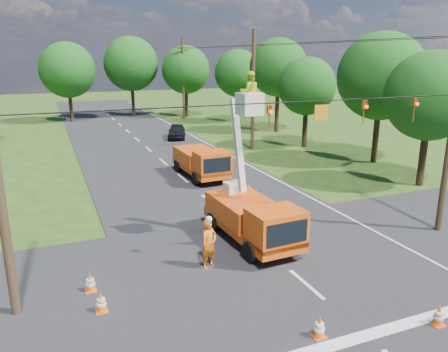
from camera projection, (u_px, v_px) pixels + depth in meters
name	position (u px, v px, depth m)	size (l,w,h in m)	color
ground	(163.00, 162.00, 33.42)	(140.00, 140.00, 0.00)	#204615
road_main	(163.00, 162.00, 33.42)	(12.00, 100.00, 0.06)	black
road_cross	(279.00, 262.00, 17.37)	(56.00, 10.00, 0.07)	black
stop_bar	(366.00, 337.00, 12.74)	(9.00, 0.45, 0.02)	silver
edge_line	(230.00, 156.00, 35.46)	(0.12, 90.00, 0.02)	silver
bucket_truck	(253.00, 209.00, 18.75)	(2.51, 5.79, 7.31)	#E65A10
second_truck	(202.00, 162.00, 28.96)	(2.45, 5.78, 2.13)	#E65A10
ground_worker	(209.00, 244.00, 16.65)	(0.72, 0.47, 1.97)	orange
distant_car	(177.00, 131.00, 42.84)	(1.66, 4.13, 1.41)	black
traffic_cone_0	(319.00, 327.00, 12.61)	(0.38, 0.38, 0.71)	#FC5F0D
traffic_cone_1	(439.00, 315.00, 13.18)	(0.38, 0.38, 0.71)	#FC5F0D
traffic_cone_2	(250.00, 206.00, 22.73)	(0.38, 0.38, 0.71)	#FC5F0D
traffic_cone_3	(249.00, 189.00, 25.53)	(0.38, 0.38, 0.71)	#FC5F0D
traffic_cone_4	(101.00, 302.00, 13.87)	(0.38, 0.38, 0.71)	#FC5F0D
traffic_cone_5	(90.00, 282.00, 15.09)	(0.38, 0.38, 0.71)	#FC5F0D
traffic_cone_7	(229.00, 161.00, 32.32)	(0.38, 0.38, 0.71)	#FC5F0D
pole_right_mid	(253.00, 90.00, 36.94)	(1.80, 0.30, 10.00)	#4C3823
pole_right_far	(183.00, 78.00, 54.76)	(1.80, 0.30, 10.00)	#4C3823
signal_span	(335.00, 111.00, 16.61)	(18.00, 0.29, 1.07)	black
tree_right_a	(430.00, 96.00, 26.17)	(5.40, 5.40, 8.28)	#382616
tree_right_b	(381.00, 76.00, 31.83)	(6.40, 6.40, 9.65)	#382616
tree_right_c	(307.00, 86.00, 37.71)	(5.00, 5.00, 7.83)	#382616
tree_right_d	(278.00, 68.00, 45.06)	(6.00, 6.00, 9.70)	#382616
tree_right_e	(238.00, 73.00, 52.06)	(5.60, 5.60, 8.63)	#382616
tree_far_a	(67.00, 70.00, 52.21)	(6.60, 6.60, 9.50)	#382616
tree_far_b	(131.00, 64.00, 56.75)	(7.00, 7.00, 10.32)	#382616
tree_far_c	(186.00, 70.00, 56.66)	(6.20, 6.20, 9.18)	#382616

